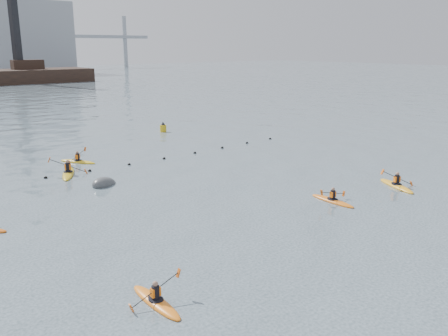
% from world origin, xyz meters
% --- Properties ---
extents(ground, '(400.00, 400.00, 0.00)m').
position_xyz_m(ground, '(0.00, 0.00, 0.00)').
color(ground, '#32424A').
rests_on(ground, ground).
extents(float_line, '(33.24, 0.73, 0.24)m').
position_xyz_m(float_line, '(-0.50, 22.53, 0.03)').
color(float_line, black).
rests_on(float_line, ground).
extents(kayaker_0, '(2.01, 2.92, 1.09)m').
position_xyz_m(kayaker_0, '(-7.67, 4.47, 0.09)').
color(kayaker_0, orange).
rests_on(kayaker_0, ground).
extents(kayaker_1, '(2.17, 3.31, 1.33)m').
position_xyz_m(kayaker_1, '(11.09, 6.79, 0.10)').
color(kayaker_1, orange).
rests_on(kayaker_1, ground).
extents(kayaker_3, '(2.30, 3.54, 1.40)m').
position_xyz_m(kayaker_3, '(-3.47, 22.55, 0.11)').
color(kayaker_3, gold).
rests_on(kayaker_3, ground).
extents(kayaker_4, '(2.01, 2.99, 0.99)m').
position_xyz_m(kayaker_4, '(5.67, 7.47, 0.09)').
color(kayaker_4, orange).
rests_on(kayaker_4, ground).
extents(kayaker_5, '(2.07, 2.94, 1.10)m').
position_xyz_m(kayaker_5, '(-1.57, 25.44, 0.09)').
color(kayaker_5, gold).
rests_on(kayaker_5, ground).
extents(mooring_buoy, '(2.43, 2.06, 1.37)m').
position_xyz_m(mooring_buoy, '(-2.68, 18.74, 0.00)').
color(mooring_buoy, '#3F4244').
rests_on(mooring_buoy, ground).
extents(nav_buoy, '(0.65, 0.65, 1.18)m').
position_xyz_m(nav_buoy, '(10.42, 32.48, 0.36)').
color(nav_buoy, gold).
rests_on(nav_buoy, ground).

